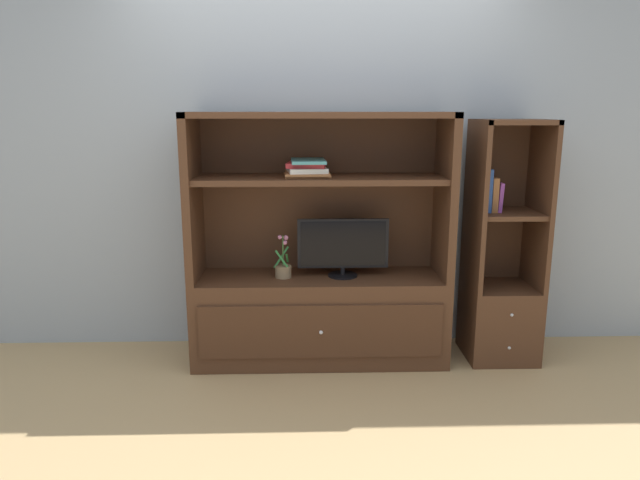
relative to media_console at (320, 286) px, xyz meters
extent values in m
plane|color=tan|center=(0.00, -0.41, -0.49)|extent=(8.00, 8.00, 0.00)
cube|color=#9EA8B2|center=(0.00, 0.34, 0.91)|extent=(6.00, 0.10, 2.80)
cube|color=#4C2D1C|center=(0.00, -0.01, -0.21)|extent=(1.63, 0.47, 0.56)
cube|color=#462A19|center=(0.00, -0.26, -0.21)|extent=(1.50, 0.02, 0.34)
sphere|color=silver|center=(0.00, -0.27, -0.21)|extent=(0.02, 0.02, 0.02)
cube|color=#4C2D1C|center=(-0.79, -0.01, 0.58)|extent=(0.05, 0.47, 1.03)
cube|color=#4C2D1C|center=(0.79, -0.01, 0.58)|extent=(0.05, 0.47, 1.03)
cube|color=#4C2D1C|center=(0.00, 0.22, 0.58)|extent=(1.63, 0.02, 1.03)
cube|color=#4C2D1C|center=(0.00, -0.01, 1.08)|extent=(1.63, 0.47, 0.04)
cube|color=#4C2D1C|center=(0.00, -0.01, 0.69)|extent=(1.53, 0.43, 0.04)
cylinder|color=black|center=(0.15, -0.01, 0.07)|extent=(0.19, 0.19, 0.01)
cylinder|color=black|center=(0.15, -0.01, 0.10)|extent=(0.03, 0.03, 0.05)
cube|color=black|center=(0.15, -0.01, 0.28)|extent=(0.58, 0.02, 0.32)
cube|color=black|center=(0.15, -0.03, 0.28)|extent=(0.54, 0.00, 0.29)
cylinder|color=#8C7251|center=(-0.23, -0.03, 0.11)|extent=(0.10, 0.10, 0.08)
cylinder|color=#3D6B33|center=(-0.23, -0.03, 0.24)|extent=(0.01, 0.01, 0.20)
cube|color=#2D7A38|center=(-0.21, -0.03, 0.19)|extent=(0.02, 0.08, 0.08)
cube|color=#2D7A38|center=(-0.25, -0.01, 0.19)|extent=(0.10, 0.06, 0.13)
cube|color=#2D7A38|center=(-0.24, -0.05, 0.19)|extent=(0.09, 0.03, 0.11)
sphere|color=#C6729E|center=(-0.22, -0.02, 0.29)|extent=(0.03, 0.03, 0.03)
sphere|color=#C6729E|center=(-0.25, -0.04, 0.33)|extent=(0.03, 0.03, 0.03)
sphere|color=#C6729E|center=(-0.21, -0.01, 0.32)|extent=(0.03, 0.03, 0.03)
cube|color=#A56638|center=(-0.08, -0.01, 0.72)|extent=(0.29, 0.29, 0.01)
cube|color=#A56638|center=(-0.08, -0.01, 0.73)|extent=(0.28, 0.32, 0.01)
cube|color=silver|center=(-0.08, -0.01, 0.75)|extent=(0.26, 0.32, 0.03)
cube|color=red|center=(-0.08, 0.00, 0.78)|extent=(0.25, 0.27, 0.03)
cube|color=teal|center=(-0.07, -0.02, 0.81)|extent=(0.22, 0.33, 0.02)
cube|color=#4C2D1C|center=(1.19, -0.01, -0.25)|extent=(0.44, 0.43, 0.49)
sphere|color=silver|center=(1.19, -0.23, -0.13)|extent=(0.02, 0.02, 0.02)
sphere|color=silver|center=(1.19, -0.23, -0.35)|extent=(0.02, 0.02, 0.02)
cube|color=#4C2D1C|center=(0.98, -0.01, 0.52)|extent=(0.03, 0.43, 1.06)
cube|color=#4C2D1C|center=(1.39, -0.01, 0.52)|extent=(0.03, 0.43, 1.06)
cube|color=#4C2D1C|center=(1.19, 0.20, 0.52)|extent=(0.44, 0.02, 1.06)
cube|color=#4C2D1C|center=(1.19, -0.01, 0.47)|extent=(0.38, 0.39, 0.03)
cube|color=#4C2D1C|center=(1.19, -0.01, 1.04)|extent=(0.44, 0.43, 0.03)
cube|color=#2D519E|center=(1.04, -0.01, 0.62)|extent=(0.04, 0.15, 0.27)
cube|color=#A56638|center=(1.09, -0.01, 0.59)|extent=(0.04, 0.14, 0.22)
cube|color=purple|center=(1.12, -0.01, 0.58)|extent=(0.03, 0.14, 0.18)
camera|label=1|loc=(-0.10, -3.55, 1.11)|focal=32.18mm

